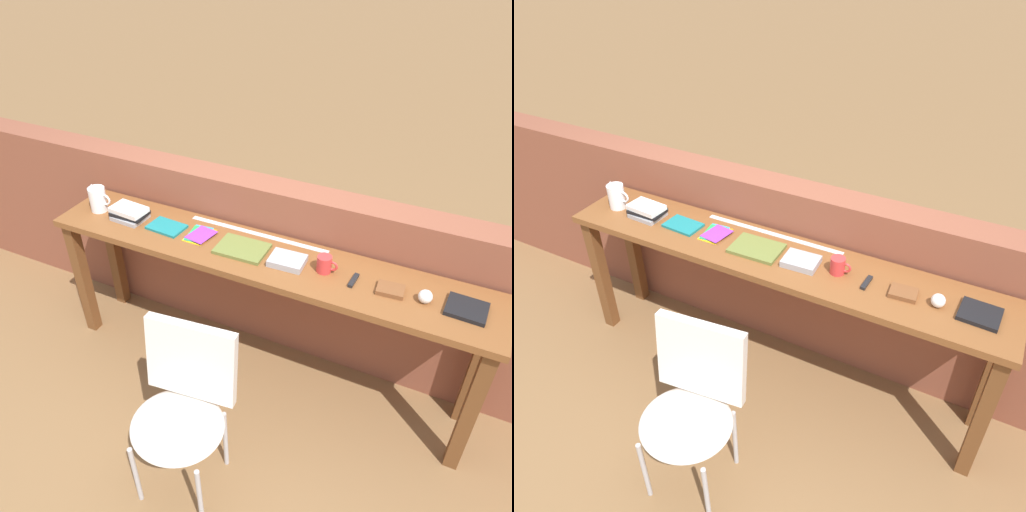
% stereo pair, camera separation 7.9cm
% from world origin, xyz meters
% --- Properties ---
extents(ground_plane, '(40.00, 40.00, 0.00)m').
position_xyz_m(ground_plane, '(0.00, 0.00, 0.00)').
color(ground_plane, brown).
extents(brick_wall_back, '(6.00, 0.20, 1.12)m').
position_xyz_m(brick_wall_back, '(0.00, 0.64, 0.56)').
color(brick_wall_back, brown).
rests_on(brick_wall_back, ground).
extents(sideboard, '(2.50, 0.44, 0.88)m').
position_xyz_m(sideboard, '(0.00, 0.30, 0.74)').
color(sideboard, brown).
rests_on(sideboard, ground).
extents(chair_white_moulded, '(0.49, 0.50, 0.89)m').
position_xyz_m(chair_white_moulded, '(-0.02, -0.48, 0.53)').
color(chair_white_moulded, silver).
rests_on(chair_white_moulded, ground).
extents(pitcher_white, '(0.14, 0.10, 0.18)m').
position_xyz_m(pitcher_white, '(-1.08, 0.30, 0.96)').
color(pitcher_white, white).
rests_on(pitcher_white, sideboard).
extents(book_stack_leftmost, '(0.22, 0.16, 0.08)m').
position_xyz_m(book_stack_leftmost, '(-0.85, 0.30, 0.92)').
color(book_stack_leftmost, '#9E9EA3').
rests_on(book_stack_leftmost, sideboard).
extents(magazine_cycling, '(0.22, 0.15, 0.02)m').
position_xyz_m(magazine_cycling, '(-0.60, 0.30, 0.89)').
color(magazine_cycling, '#19757A').
rests_on(magazine_cycling, sideboard).
extents(pamphlet_pile_colourful, '(0.16, 0.18, 0.01)m').
position_xyz_m(pamphlet_pile_colourful, '(-0.38, 0.32, 0.89)').
color(pamphlet_pile_colourful, yellow).
rests_on(pamphlet_pile_colourful, sideboard).
extents(book_open_centre, '(0.28, 0.20, 0.02)m').
position_xyz_m(book_open_centre, '(-0.10, 0.29, 0.89)').
color(book_open_centre, olive).
rests_on(book_open_centre, sideboard).
extents(book_grey_hardcover, '(0.19, 0.15, 0.04)m').
position_xyz_m(book_grey_hardcover, '(0.16, 0.29, 0.90)').
color(book_grey_hardcover, '#9E9EA3').
rests_on(book_grey_hardcover, sideboard).
extents(mug, '(0.11, 0.08, 0.09)m').
position_xyz_m(mug, '(0.36, 0.31, 0.92)').
color(mug, red).
rests_on(mug, sideboard).
extents(multitool_folded, '(0.03, 0.11, 0.02)m').
position_xyz_m(multitool_folded, '(0.52, 0.29, 0.89)').
color(multitool_folded, black).
rests_on(multitool_folded, sideboard).
extents(leather_journal_brown, '(0.14, 0.11, 0.02)m').
position_xyz_m(leather_journal_brown, '(0.70, 0.29, 0.89)').
color(leather_journal_brown, brown).
rests_on(leather_journal_brown, sideboard).
extents(sports_ball_small, '(0.07, 0.07, 0.07)m').
position_xyz_m(sports_ball_small, '(0.86, 0.28, 0.91)').
color(sports_ball_small, silver).
rests_on(sports_ball_small, sideboard).
extents(book_repair_rightmost, '(0.19, 0.17, 0.02)m').
position_xyz_m(book_repair_rightmost, '(1.05, 0.30, 0.89)').
color(book_repair_rightmost, black).
rests_on(book_repair_rightmost, sideboard).
extents(ruler_metal_back_edge, '(0.84, 0.03, 0.00)m').
position_xyz_m(ruler_metal_back_edge, '(-0.10, 0.47, 0.88)').
color(ruler_metal_back_edge, silver).
rests_on(ruler_metal_back_edge, sideboard).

